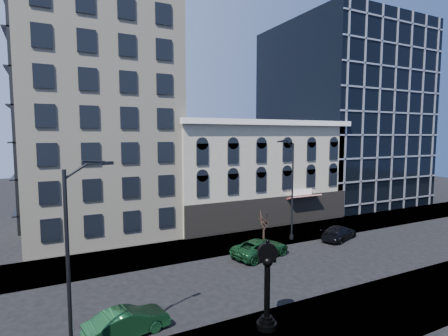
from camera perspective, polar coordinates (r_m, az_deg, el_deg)
ground at (r=26.97m, az=0.04°, el=-18.11°), size 160.00×160.00×0.00m
sidewalk_far at (r=33.81m, az=-6.26°, el=-13.09°), size 160.00×6.00×0.12m
cream_tower at (r=42.15m, az=-20.23°, el=16.78°), size 15.90×15.40×42.50m
victorian_row at (r=44.73m, az=4.56°, el=-0.75°), size 22.60×11.19×12.50m
glass_office at (r=61.01m, az=18.48°, el=8.14°), size 20.00×20.15×28.00m
street_clock at (r=20.35m, az=7.05°, el=-18.91°), size 1.14×1.14×5.02m
street_lamp_near at (r=16.66m, az=-22.12°, el=-6.40°), size 2.44×1.00×9.72m
street_lamp_far at (r=35.17m, az=10.39°, el=0.78°), size 2.67×0.86×10.42m
bare_tree_far at (r=35.05m, az=6.53°, el=-7.92°), size 2.01×2.01×3.45m
car_near_b at (r=21.10m, az=-15.50°, el=-23.12°), size 4.73×2.40×1.49m
car_far_a at (r=31.89m, az=5.97°, el=-12.87°), size 6.08×3.84×1.56m
car_far_b at (r=38.52m, az=18.26°, el=-9.99°), size 5.41×3.64×1.46m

